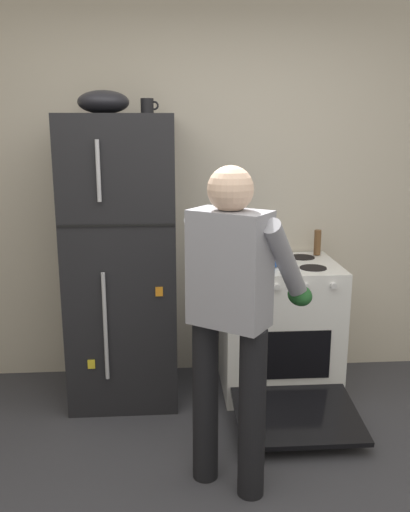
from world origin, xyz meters
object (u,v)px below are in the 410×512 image
refrigerator (123,261)px  mixing_bowl (103,102)px  person_cook (233,303)px  pepper_mill (317,242)px  coffee_mug (148,106)px  red_pot (258,256)px  stove_range (279,328)px

refrigerator → mixing_bowl: bearing=179.8°
refrigerator → person_cook: refrigerator is taller
pepper_mill → person_cook: bearing=-121.3°
coffee_mug → mixing_bowl: mixing_bowl is taller
red_pot → mixing_bowl: mixing_bowl is taller
stove_range → red_pot: 0.54m
refrigerator → coffee_mug: (0.18, 0.05, 0.97)m
stove_range → pepper_mill: pepper_mill is taller
person_cook → mixing_bowl: (-0.67, 1.02, 0.95)m
stove_range → refrigerator: bearing=179.0°
red_pot → coffee_mug: bearing=171.8°
stove_range → red_pot: (-0.16, -0.03, 0.51)m
refrigerator → coffee_mug: bearing=15.4°
coffee_mug → mixing_bowl: (-0.26, -0.05, 0.02)m
refrigerator → mixing_bowl: mixing_bowl is taller
person_cook → coffee_mug: (-0.41, 1.07, 0.93)m
red_pot → coffee_mug: size_ratio=3.18×
mixing_bowl → coffee_mug: bearing=10.8°
refrigerator → pepper_mill: 1.35m
red_pot → pepper_mill: size_ratio=2.04×
coffee_mug → pepper_mill: (1.15, 0.15, -0.91)m
red_pot → pepper_mill: bearing=28.5°
refrigerator → coffee_mug: 0.98m
pepper_mill → coffee_mug: bearing=-172.6°
person_cook → refrigerator: bearing=120.3°
stove_range → red_pot: size_ratio=3.37×
refrigerator → red_pot: 0.87m
person_cook → stove_range: bearing=66.3°
red_pot → coffee_mug: (-0.69, 0.10, 0.94)m
coffee_mug → refrigerator: bearing=-164.6°
stove_range → coffee_mug: coffee_mug is taller
person_cook → pepper_mill: size_ratio=9.16×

